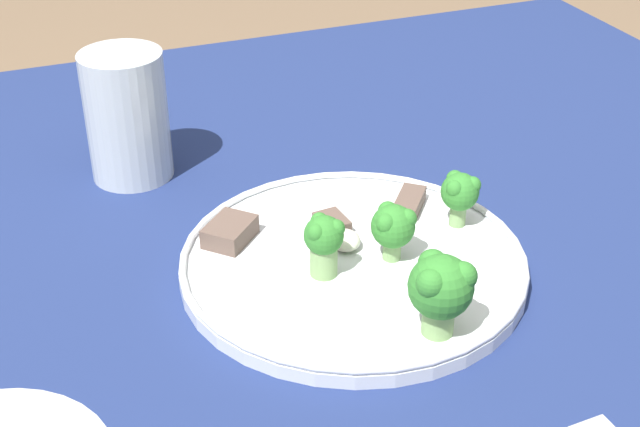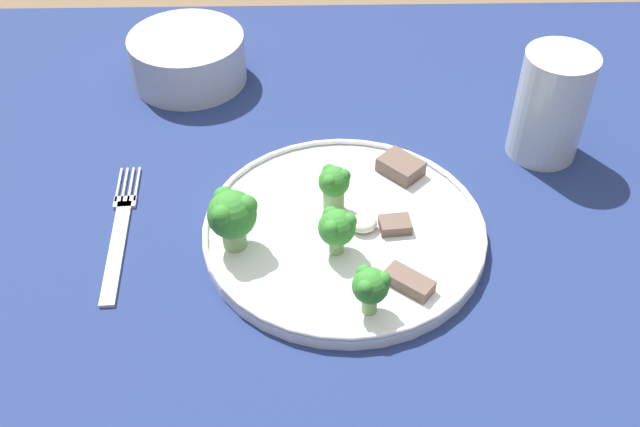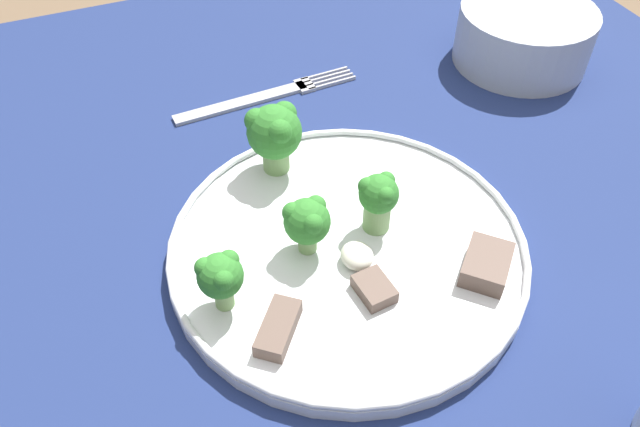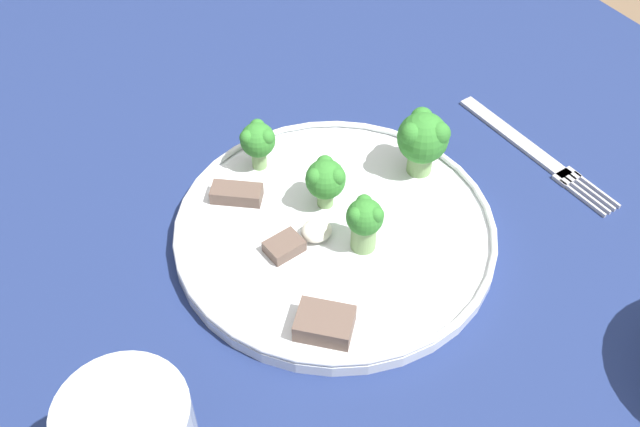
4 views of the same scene
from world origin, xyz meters
name	(u,v)px [view 4 (image 4 of 4)]	position (x,y,z in m)	size (l,w,h in m)	color
table	(289,289)	(0.00, 0.00, 0.65)	(1.07, 1.08, 0.76)	navy
dinner_plate	(335,231)	(-0.03, 0.04, 0.77)	(0.29, 0.29, 0.02)	white
fork	(533,151)	(-0.26, 0.05, 0.76)	(0.03, 0.20, 0.00)	#B2B2B7
broccoli_floret_near_rim_left	(423,138)	(-0.14, 0.02, 0.81)	(0.05, 0.05, 0.07)	#7FA866
broccoli_floret_center_left	(258,140)	(-0.01, -0.07, 0.80)	(0.03, 0.03, 0.05)	#7FA866
broccoli_floret_back_left	(325,179)	(-0.04, 0.01, 0.80)	(0.04, 0.04, 0.05)	#7FA866
broccoli_floret_front_left	(365,220)	(-0.04, 0.07, 0.80)	(0.03, 0.03, 0.05)	#7FA866
meat_slice_front_slice	(237,194)	(0.03, -0.04, 0.78)	(0.05, 0.05, 0.01)	brown
meat_slice_middle_slice	(284,246)	(0.02, 0.04, 0.77)	(0.03, 0.03, 0.01)	brown
meat_slice_rear_slice	(325,323)	(0.04, 0.13, 0.78)	(0.06, 0.06, 0.02)	brown
sauce_dollop	(317,231)	(-0.01, 0.04, 0.78)	(0.03, 0.03, 0.02)	silver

